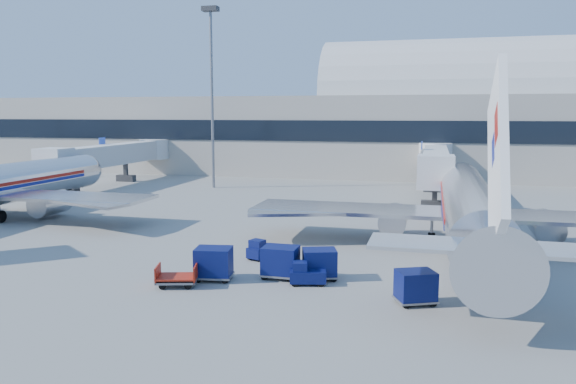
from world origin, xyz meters
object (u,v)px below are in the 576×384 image
(tug_right, at_px, (480,270))
(cart_train_a, at_px, (320,263))
(airliner_main, at_px, (470,207))
(jetbridge_mid, at_px, (116,155))
(mast_west, at_px, (212,71))
(cart_solo_near, at_px, (416,286))
(cart_open_red, at_px, (177,279))
(cart_train_b, at_px, (281,261))
(tug_left, at_px, (260,250))
(jetbridge_near, at_px, (435,161))
(tug_lead, at_px, (306,274))
(cart_train_c, at_px, (214,263))

(tug_right, xyz_separation_m, cart_train_a, (-8.95, -1.59, 0.21))
(airliner_main, distance_m, jetbridge_mid, 51.62)
(mast_west, height_order, cart_solo_near, mast_west)
(airliner_main, bearing_deg, cart_open_red, -139.60)
(cart_train_b, distance_m, cart_solo_near, 8.21)
(airliner_main, bearing_deg, tug_right, -89.35)
(jetbridge_mid, height_order, cart_train_a, jetbridge_mid)
(jetbridge_mid, bearing_deg, tug_left, -47.15)
(cart_solo_near, bearing_deg, cart_train_a, 127.33)
(mast_west, height_order, tug_left, mast_west)
(jetbridge_near, bearing_deg, jetbridge_mid, 180.00)
(jetbridge_near, relative_size, cart_train_a, 11.54)
(jetbridge_mid, bearing_deg, mast_west, -3.21)
(cart_train_a, relative_size, cart_solo_near, 1.00)
(mast_west, height_order, cart_train_b, mast_west)
(jetbridge_near, distance_m, tug_lead, 38.80)
(cart_solo_near, relative_size, cart_open_red, 0.93)
(tug_lead, xyz_separation_m, cart_train_b, (-1.73, 0.86, 0.40))
(tug_left, bearing_deg, cart_train_a, -108.75)
(tug_right, bearing_deg, jetbridge_near, 104.51)
(tug_lead, xyz_separation_m, cart_solo_near, (6.05, -1.74, 0.31))
(tug_right, relative_size, cart_solo_near, 1.11)
(mast_west, distance_m, cart_train_a, 43.99)
(jetbridge_near, xyz_separation_m, cart_train_c, (-12.35, -38.48, -2.92))
(mast_west, bearing_deg, cart_train_a, -59.57)
(airliner_main, height_order, cart_train_b, airliner_main)
(cart_train_b, bearing_deg, cart_solo_near, -17.65)
(mast_west, distance_m, cart_open_red, 44.07)
(jetbridge_mid, relative_size, cart_train_c, 11.58)
(mast_west, xyz_separation_m, tug_left, (16.44, -32.44, -14.18))
(cart_train_c, bearing_deg, jetbridge_near, 63.19)
(airliner_main, relative_size, tug_left, 16.49)
(cart_train_c, relative_size, cart_solo_near, 1.00)
(tug_right, bearing_deg, mast_west, 141.62)
(airliner_main, height_order, mast_west, mast_west)
(cart_train_c, height_order, cart_open_red, cart_train_c)
(tug_left, distance_m, cart_open_red, 7.40)
(airliner_main, relative_size, tug_lead, 16.83)
(mast_west, relative_size, tug_right, 8.55)
(jetbridge_mid, xyz_separation_m, tug_lead, (35.04, -38.03, -3.32))
(cart_solo_near, bearing_deg, tug_right, 28.52)
(cart_train_a, height_order, cart_open_red, cart_train_a)
(mast_west, xyz_separation_m, cart_open_red, (13.75, -39.33, -14.37))
(mast_west, relative_size, cart_open_red, 8.87)
(jetbridge_near, height_order, cart_train_c, jetbridge_near)
(cart_train_b, xyz_separation_m, cart_solo_near, (7.79, -2.59, -0.09))
(tug_lead, distance_m, cart_solo_near, 6.31)
(tug_right, relative_size, cart_train_b, 1.23)
(cart_train_b, bearing_deg, jetbridge_near, 77.61)
(tug_lead, distance_m, cart_open_red, 7.21)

